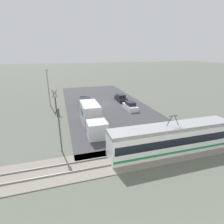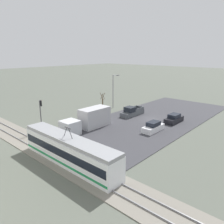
% 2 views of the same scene
% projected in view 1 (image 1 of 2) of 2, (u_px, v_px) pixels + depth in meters
% --- Properties ---
extents(ground_plane, '(320.00, 320.00, 0.00)m').
position_uv_depth(ground_plane, '(104.00, 104.00, 38.85)').
color(ground_plane, '#565B51').
extents(road_surface, '(16.71, 41.18, 0.08)m').
position_uv_depth(road_surface, '(104.00, 104.00, 38.84)').
color(road_surface, '#38383D').
rests_on(road_surface, ground).
extents(rail_bed, '(67.40, 4.40, 0.22)m').
position_uv_depth(rail_bed, '(151.00, 154.00, 19.60)').
color(rail_bed, gray).
rests_on(rail_bed, ground).
extents(light_rail_tram, '(14.56, 2.55, 4.31)m').
position_uv_depth(light_rail_tram, '(171.00, 139.00, 19.73)').
color(light_rail_tram, white).
rests_on(light_rail_tram, ground).
extents(box_truck, '(2.60, 9.23, 3.27)m').
position_uv_depth(box_truck, '(92.00, 117.00, 26.54)').
color(box_truck, silver).
rests_on(box_truck, ground).
extents(pickup_truck, '(2.00, 5.69, 1.88)m').
position_uv_depth(pickup_truck, '(86.00, 102.00, 37.01)').
color(pickup_truck, '#4C5156').
rests_on(pickup_truck, ground).
extents(sedan_car_0, '(1.83, 4.40, 1.56)m').
position_uv_depth(sedan_car_0, '(121.00, 98.00, 40.69)').
color(sedan_car_0, black).
rests_on(sedan_car_0, ground).
extents(sedan_car_1, '(1.74, 4.37, 1.59)m').
position_uv_depth(sedan_car_1, '(130.00, 106.00, 34.62)').
color(sedan_car_1, silver).
rests_on(sedan_car_1, ground).
extents(traffic_light_pole, '(0.28, 0.47, 5.15)m').
position_uv_depth(traffic_light_pole, '(59.00, 124.00, 19.21)').
color(traffic_light_pole, '#47474C').
rests_on(traffic_light_pole, ground).
extents(street_tree, '(1.04, 0.87, 4.37)m').
position_uv_depth(street_tree, '(56.00, 102.00, 32.81)').
color(street_tree, brown).
rests_on(street_tree, ground).
extents(street_lamp_near_crossing, '(0.36, 1.95, 7.59)m').
position_uv_depth(street_lamp_near_crossing, '(48.00, 85.00, 36.12)').
color(street_lamp_near_crossing, gray).
rests_on(street_lamp_near_crossing, ground).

